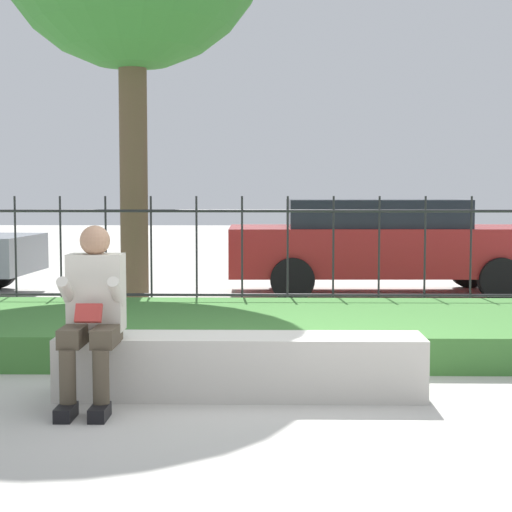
% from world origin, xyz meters
% --- Properties ---
extents(ground_plane, '(60.00, 60.00, 0.00)m').
position_xyz_m(ground_plane, '(0.00, 0.00, 0.00)').
color(ground_plane, '#B2AFA8').
extents(stone_bench, '(2.63, 0.48, 0.45)m').
position_xyz_m(stone_bench, '(-0.14, 0.00, 0.20)').
color(stone_bench, beige).
rests_on(stone_bench, ground_plane).
extents(person_seated_reader, '(0.42, 0.73, 1.24)m').
position_xyz_m(person_seated_reader, '(-1.15, -0.27, 0.68)').
color(person_seated_reader, black).
rests_on(person_seated_reader, ground_plane).
extents(grass_berm, '(8.28, 2.59, 0.30)m').
position_xyz_m(grass_berm, '(0.00, 2.00, 0.15)').
color(grass_berm, '#3D7533').
rests_on(grass_berm, ground_plane).
extents(iron_fence, '(6.28, 0.03, 1.42)m').
position_xyz_m(iron_fence, '(-0.00, 3.69, 0.74)').
color(iron_fence, '#232326').
rests_on(iron_fence, ground_plane).
extents(car_parked_center, '(4.53, 1.95, 1.36)m').
position_xyz_m(car_parked_center, '(1.69, 6.13, 0.73)').
color(car_parked_center, maroon).
rests_on(car_parked_center, ground_plane).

